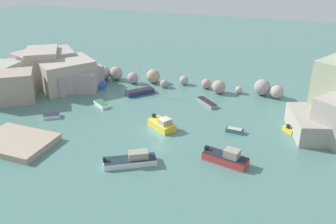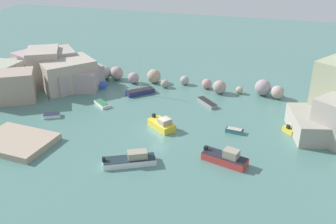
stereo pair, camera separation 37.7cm
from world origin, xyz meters
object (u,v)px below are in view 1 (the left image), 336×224
Objects in this scene: moored_boat_6 at (235,130)px; moored_boat_7 at (90,84)px; moored_boat_9 at (162,124)px; moored_boat_2 at (140,92)px; moored_boat_5 at (301,126)px; stone_dock at (16,142)px; moored_boat_0 at (102,104)px; moored_boat_1 at (207,102)px; moored_boat_3 at (52,116)px; moored_boat_8 at (226,158)px; moored_boat_4 at (132,160)px.

moored_boat_6 is 27.87m from moored_boat_7.
moored_boat_9 is (-9.60, -1.77, 0.34)m from moored_boat_6.
moored_boat_7 is at bearing -47.32° from moored_boat_2.
moored_boat_6 is at bearing 46.98° from moored_boat_9.
moored_boat_2 reaches higher than moored_boat_6.
moored_boat_7 is (-34.69, 5.88, 0.00)m from moored_boat_5.
moored_boat_6 is (25.80, 11.41, -0.12)m from stone_dock.
moored_boat_5 reaches higher than stone_dock.
moored_boat_0 is 29.30m from moored_boat_5.
moored_boat_7 is (-5.40, 6.58, 0.27)m from moored_boat_0.
moored_boat_9 reaches higher than moored_boat_1.
stone_dock reaches higher than moored_boat_3.
moored_boat_1 is (20.35, 19.42, -0.11)m from stone_dock.
moored_boat_9 is (-4.14, -9.78, 0.33)m from moored_boat_1.
moored_boat_0 is 23.52m from moored_boat_8.
moored_boat_6 is (16.87, -8.91, -0.12)m from moored_boat_2.
moored_boat_2 is 9.40m from moored_boat_7.
moored_boat_6 is at bearing -22.02° from moored_boat_3.
moored_boat_8 is (-8.29, -11.30, 0.14)m from moored_boat_5.
moored_boat_8 is (26.40, -17.17, 0.13)m from moored_boat_7.
moored_boat_2 is at bearing 124.21° from moored_boat_5.
moored_boat_6 is at bearing 20.01° from moored_boat_4.
moored_boat_8 is (21.00, -10.59, 0.41)m from moored_boat_0.
moored_boat_5 is 35.18m from moored_boat_7.
moored_boat_2 is at bearing 158.74° from moored_boat_6.
moored_boat_2 is 1.08× the size of moored_boat_8.
moored_boat_1 is 0.78× the size of moored_boat_5.
moored_boat_7 is (-16.01, 20.65, -0.03)m from moored_boat_4.
moored_boat_8 is (10.39, 3.47, 0.11)m from moored_boat_4.
moored_boat_1 is 0.61× the size of moored_boat_2.
moored_boat_7 reaches higher than moored_boat_1.
stone_dock is 28.21m from moored_boat_6.
moored_boat_7 is (-9.39, 0.43, 0.13)m from moored_boat_2.
stone_dock reaches higher than moored_boat_1.
moored_boat_1 is 20.85m from moored_boat_7.
moored_boat_9 is (11.26, -4.52, 0.37)m from moored_boat_0.
moored_boat_2 is 19.08m from moored_boat_6.
stone_dock is 15.55m from moored_boat_4.
moored_boat_4 is 1.04× the size of moored_boat_7.
moored_boat_5 is 18.76m from moored_boat_9.
moored_boat_4 is at bearing -125.60° from moored_boat_6.
moored_boat_3 is (-20.50, -11.15, -0.02)m from moored_boat_1.
moored_boat_1 reaches higher than moored_boat_3.
moored_boat_3 is 0.60× the size of moored_boat_9.
moored_boat_8 reaches higher than moored_boat_0.
moored_boat_9 is (16.21, 9.65, 0.22)m from stone_dock.
moored_boat_4 is 23.81m from moored_boat_5.
moored_boat_4 is (10.61, -14.07, 0.30)m from moored_boat_0.
moored_boat_3 is at bearing -138.64° from moored_boat_9.
moored_boat_1 is at bearing 130.80° from moored_boat_6.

